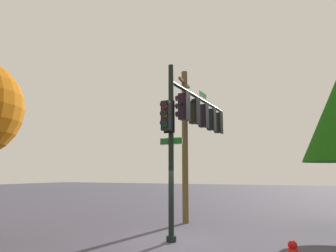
# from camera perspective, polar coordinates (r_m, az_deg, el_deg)

# --- Properties ---
(ground_plane) EXTENTS (120.00, 120.00, 0.00)m
(ground_plane) POSITION_cam_1_polar(r_m,az_deg,el_deg) (11.54, 0.62, -20.96)
(ground_plane) COLOR #403D4A
(signal_pole_assembly) EXTENTS (6.95, 1.02, 6.58)m
(signal_pole_assembly) POSITION_cam_1_polar(r_m,az_deg,el_deg) (13.60, 4.86, 1.07)
(signal_pole_assembly) COLOR black
(signal_pole_assembly) RESTS_ON ground_plane
(utility_pole) EXTENTS (1.80, 0.31, 7.74)m
(utility_pole) POSITION_cam_1_polar(r_m,az_deg,el_deg) (15.54, 3.22, -3.11)
(utility_pole) COLOR brown
(utility_pole) RESTS_ON ground_plane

